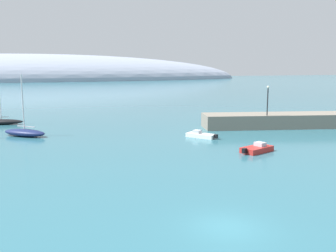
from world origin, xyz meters
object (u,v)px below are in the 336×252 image
(sailboat_black_end_of_line, at_px, (1,121))
(motorboat_red_alongside_breakwater, at_px, (257,149))
(sailboat_navy_outer_mooring, at_px, (25,132))
(harbor_lamp_post, at_px, (268,97))
(motorboat_white_foreground, at_px, (201,135))

(sailboat_black_end_of_line, bearing_deg, motorboat_red_alongside_breakwater, -32.64)
(sailboat_navy_outer_mooring, height_order, harbor_lamp_post, sailboat_navy_outer_mooring)
(motorboat_white_foreground, height_order, harbor_lamp_post, harbor_lamp_post)
(motorboat_red_alongside_breakwater, height_order, harbor_lamp_post, harbor_lamp_post)
(sailboat_black_end_of_line, distance_m, motorboat_white_foreground, 31.56)
(harbor_lamp_post, bearing_deg, motorboat_white_foreground, -167.97)
(sailboat_black_end_of_line, height_order, harbor_lamp_post, sailboat_black_end_of_line)
(sailboat_black_end_of_line, height_order, motorboat_white_foreground, sailboat_black_end_of_line)
(sailboat_navy_outer_mooring, xyz_separation_m, harbor_lamp_post, (32.06, -5.96, 4.06))
(sailboat_navy_outer_mooring, distance_m, motorboat_white_foreground, 22.45)
(sailboat_navy_outer_mooring, xyz_separation_m, sailboat_black_end_of_line, (-3.58, 11.65, -0.03))
(sailboat_navy_outer_mooring, xyz_separation_m, motorboat_red_alongside_breakwater, (23.01, -17.58, -0.20))
(sailboat_black_end_of_line, relative_size, motorboat_white_foreground, 2.56)
(sailboat_black_end_of_line, relative_size, motorboat_red_alongside_breakwater, 2.37)
(motorboat_white_foreground, distance_m, harbor_lamp_post, 12.25)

